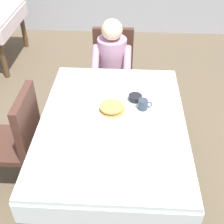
{
  "coord_description": "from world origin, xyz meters",
  "views": [
    {
      "loc": [
        0.09,
        -1.72,
        2.19
      ],
      "look_at": [
        -0.01,
        0.03,
        0.79
      ],
      "focal_mm": 47.64,
      "sensor_mm": 36.0,
      "label": 1
    }
  ],
  "objects_px": {
    "knife_right_of_plate": "(136,114)",
    "chair_left_side": "(18,136)",
    "chair_diner": "(113,66)",
    "fork_left_of_plate": "(87,112)",
    "cup_coffee": "(143,104)",
    "syrup_pitcher": "(76,96)",
    "spoon_near_edge": "(107,141)",
    "diner_person": "(112,62)",
    "bowl_butter": "(135,98)",
    "breakfast_stack": "(112,108)",
    "plate_breakfast": "(112,111)",
    "dining_table_main": "(112,128)"
  },
  "relations": [
    {
      "from": "bowl_butter",
      "to": "dining_table_main",
      "type": "bearing_deg",
      "value": -123.33
    },
    {
      "from": "diner_person",
      "to": "chair_left_side",
      "type": "bearing_deg",
      "value": 55.05
    },
    {
      "from": "bowl_butter",
      "to": "syrup_pitcher",
      "type": "distance_m",
      "value": 0.48
    },
    {
      "from": "breakfast_stack",
      "to": "dining_table_main",
      "type": "bearing_deg",
      "value": -84.97
    },
    {
      "from": "diner_person",
      "to": "spoon_near_edge",
      "type": "bearing_deg",
      "value": 91.65
    },
    {
      "from": "dining_table_main",
      "to": "fork_left_of_plate",
      "type": "distance_m",
      "value": 0.23
    },
    {
      "from": "fork_left_of_plate",
      "to": "cup_coffee",
      "type": "bearing_deg",
      "value": -79.14
    },
    {
      "from": "diner_person",
      "to": "syrup_pitcher",
      "type": "relative_size",
      "value": 14.0
    },
    {
      "from": "chair_left_side",
      "to": "dining_table_main",
      "type": "bearing_deg",
      "value": -90.0
    },
    {
      "from": "dining_table_main",
      "to": "knife_right_of_plate",
      "type": "distance_m",
      "value": 0.21
    },
    {
      "from": "chair_diner",
      "to": "syrup_pitcher",
      "type": "xyz_separation_m",
      "value": [
        -0.25,
        -0.93,
        0.25
      ]
    },
    {
      "from": "syrup_pitcher",
      "to": "chair_diner",
      "type": "bearing_deg",
      "value": 75.12
    },
    {
      "from": "chair_diner",
      "to": "cup_coffee",
      "type": "relative_size",
      "value": 8.23
    },
    {
      "from": "chair_diner",
      "to": "fork_left_of_plate",
      "type": "xyz_separation_m",
      "value": [
        -0.14,
        -1.1,
        0.21
      ]
    },
    {
      "from": "dining_table_main",
      "to": "cup_coffee",
      "type": "distance_m",
      "value": 0.31
    },
    {
      "from": "diner_person",
      "to": "knife_right_of_plate",
      "type": "height_order",
      "value": "diner_person"
    },
    {
      "from": "bowl_butter",
      "to": "breakfast_stack",
      "type": "bearing_deg",
      "value": -137.18
    },
    {
      "from": "breakfast_stack",
      "to": "plate_breakfast",
      "type": "bearing_deg",
      "value": -162.1
    },
    {
      "from": "knife_right_of_plate",
      "to": "dining_table_main",
      "type": "bearing_deg",
      "value": 113.48
    },
    {
      "from": "chair_left_side",
      "to": "knife_right_of_plate",
      "type": "relative_size",
      "value": 4.65
    },
    {
      "from": "fork_left_of_plate",
      "to": "bowl_butter",
      "type": "bearing_deg",
      "value": -61.75
    },
    {
      "from": "syrup_pitcher",
      "to": "fork_left_of_plate",
      "type": "distance_m",
      "value": 0.2
    },
    {
      "from": "diner_person",
      "to": "chair_left_side",
      "type": "height_order",
      "value": "diner_person"
    },
    {
      "from": "dining_table_main",
      "to": "cup_coffee",
      "type": "height_order",
      "value": "cup_coffee"
    },
    {
      "from": "chair_diner",
      "to": "diner_person",
      "type": "relative_size",
      "value": 0.83
    },
    {
      "from": "fork_left_of_plate",
      "to": "spoon_near_edge",
      "type": "bearing_deg",
      "value": -149.43
    },
    {
      "from": "diner_person",
      "to": "breakfast_stack",
      "type": "xyz_separation_m",
      "value": [
        0.05,
        -0.92,
        0.11
      ]
    },
    {
      "from": "dining_table_main",
      "to": "chair_left_side",
      "type": "relative_size",
      "value": 1.64
    },
    {
      "from": "spoon_near_edge",
      "to": "diner_person",
      "type": "bearing_deg",
      "value": 83.23
    },
    {
      "from": "chair_left_side",
      "to": "bowl_butter",
      "type": "distance_m",
      "value": 1.01
    },
    {
      "from": "bowl_butter",
      "to": "fork_left_of_plate",
      "type": "bearing_deg",
      "value": -153.25
    },
    {
      "from": "dining_table_main",
      "to": "fork_left_of_plate",
      "type": "relative_size",
      "value": 8.47
    },
    {
      "from": "breakfast_stack",
      "to": "cup_coffee",
      "type": "xyz_separation_m",
      "value": [
        0.24,
        0.05,
        0.0
      ]
    },
    {
      "from": "bowl_butter",
      "to": "spoon_near_edge",
      "type": "distance_m",
      "value": 0.54
    },
    {
      "from": "syrup_pitcher",
      "to": "spoon_near_edge",
      "type": "height_order",
      "value": "syrup_pitcher"
    },
    {
      "from": "diner_person",
      "to": "knife_right_of_plate",
      "type": "relative_size",
      "value": 5.6
    },
    {
      "from": "chair_left_side",
      "to": "plate_breakfast",
      "type": "distance_m",
      "value": 0.8
    },
    {
      "from": "bowl_butter",
      "to": "syrup_pitcher",
      "type": "relative_size",
      "value": 1.38
    },
    {
      "from": "cup_coffee",
      "to": "spoon_near_edge",
      "type": "relative_size",
      "value": 0.75
    },
    {
      "from": "cup_coffee",
      "to": "plate_breakfast",
      "type": "bearing_deg",
      "value": -168.08
    },
    {
      "from": "chair_left_side",
      "to": "cup_coffee",
      "type": "bearing_deg",
      "value": -81.77
    },
    {
      "from": "cup_coffee",
      "to": "spoon_near_edge",
      "type": "xyz_separation_m",
      "value": [
        -0.26,
        -0.39,
        -0.04
      ]
    },
    {
      "from": "fork_left_of_plate",
      "to": "spoon_near_edge",
      "type": "xyz_separation_m",
      "value": [
        0.18,
        -0.32,
        0.0
      ]
    },
    {
      "from": "chair_diner",
      "to": "knife_right_of_plate",
      "type": "relative_size",
      "value": 4.65
    },
    {
      "from": "syrup_pitcher",
      "to": "cup_coffee",
      "type": "bearing_deg",
      "value": -9.41
    },
    {
      "from": "diner_person",
      "to": "chair_left_side",
      "type": "xyz_separation_m",
      "value": [
        -0.71,
        -1.01,
        -0.14
      ]
    },
    {
      "from": "chair_left_side",
      "to": "spoon_near_edge",
      "type": "xyz_separation_m",
      "value": [
        0.74,
        -0.24,
        0.21
      ]
    },
    {
      "from": "knife_right_of_plate",
      "to": "chair_left_side",
      "type": "bearing_deg",
      "value": 95.56
    },
    {
      "from": "plate_breakfast",
      "to": "cup_coffee",
      "type": "distance_m",
      "value": 0.25
    },
    {
      "from": "dining_table_main",
      "to": "spoon_near_edge",
      "type": "distance_m",
      "value": 0.26
    }
  ]
}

